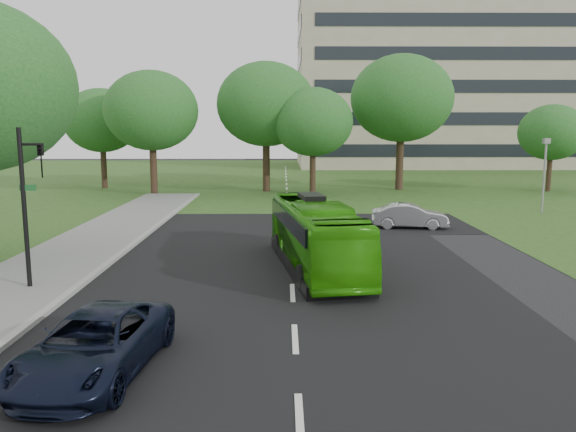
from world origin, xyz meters
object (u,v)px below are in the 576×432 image
object	(u,v)px
bus	(316,235)
office_building	(440,77)
tree_park_e	(552,132)
camera_pole	(545,165)
tree_park_b	(266,104)
sedan	(410,216)
traffic_light	(29,196)
suv	(95,344)
tree_park_a	(151,111)
tree_park_c	(313,122)
tree_park_d	(402,99)
tree_park_f	(102,121)

from	to	relation	value
bus	office_building	bearing A→B (deg)	62.25
tree_park_e	camera_pole	distance (m)	13.85
bus	tree_park_b	bearing A→B (deg)	87.10
sedan	traffic_light	size ratio (longest dim) A/B	0.75
suv	traffic_light	distance (m)	7.99
tree_park_b	traffic_light	world-z (taller)	tree_park_b
traffic_light	tree_park_a	bearing A→B (deg)	93.76
tree_park_c	sedan	distance (m)	17.04
tree_park_b	tree_park_d	world-z (taller)	tree_park_d
tree_park_c	suv	size ratio (longest dim) A/B	1.75
sedan	tree_park_d	bearing A→B (deg)	-2.74
office_building	camera_pole	distance (m)	47.95
tree_park_f	tree_park_c	bearing A→B (deg)	-14.82
tree_park_b	tree_park_c	size ratio (longest dim) A/B	1.26
tree_park_a	tree_park_c	xyz separation A→B (m)	(12.75, 0.18, -0.88)
tree_park_f	traffic_light	world-z (taller)	tree_park_f
sedan	camera_pole	size ratio (longest dim) A/B	0.85
tree_park_c	tree_park_f	xyz separation A→B (m)	(-18.31, 4.85, 0.18)
tree_park_b	tree_park_e	bearing A→B (deg)	-0.44
tree_park_a	sedan	bearing A→B (deg)	-42.08
office_building	tree_park_e	xyz separation A→B (m)	(0.17, -34.36, -7.56)
tree_park_b	camera_pole	distance (m)	22.07
tree_park_e	tree_park_f	distance (m)	38.51
tree_park_e	bus	distance (m)	34.00
camera_pole	tree_park_f	bearing A→B (deg)	173.65
tree_park_c	traffic_light	xyz separation A→B (m)	(-10.52, -27.25, -2.66)
tree_park_c	tree_park_e	distance (m)	20.18
office_building	sedan	distance (m)	55.50
tree_park_d	tree_park_e	bearing A→B (deg)	-6.74
tree_park_d	bus	size ratio (longest dim) A/B	1.25
tree_park_c	suv	world-z (taller)	tree_park_c
office_building	suv	world-z (taller)	office_building
tree_park_d	traffic_light	size ratio (longest dim) A/B	2.17
tree_park_f	camera_pole	bearing A→B (deg)	-25.18
tree_park_e	camera_pole	xyz separation A→B (m)	(-6.13, -12.26, -1.93)
tree_park_c	bus	world-z (taller)	tree_park_c
tree_park_e	bus	xyz separation A→B (m)	(-21.19, -26.33, -3.66)
office_building	tree_park_d	bearing A→B (deg)	-110.33
tree_park_b	bus	bearing A→B (deg)	-84.25
office_building	sedan	size ratio (longest dim) A/B	10.10
office_building	tree_park_f	distance (m)	49.93
sedan	camera_pole	distance (m)	11.19
camera_pole	tree_park_b	bearing A→B (deg)	163.76
tree_park_e	tree_park_f	size ratio (longest dim) A/B	0.83
camera_pole	suv	bearing A→B (deg)	-112.26
bus	suv	distance (m)	10.68
office_building	bus	size ratio (longest dim) A/B	4.37
tree_park_e	suv	size ratio (longest dim) A/B	1.50
tree_park_b	suv	distance (m)	36.47
tree_park_c	tree_park_e	xyz separation A→B (m)	(20.07, 1.95, -0.83)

